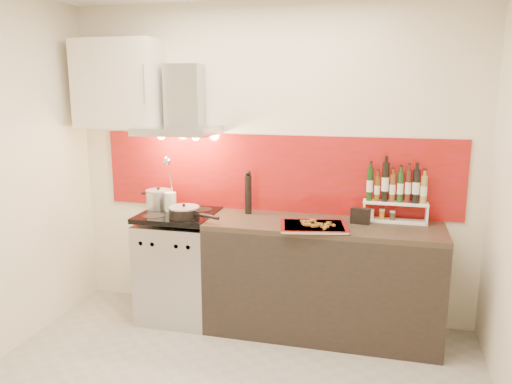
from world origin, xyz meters
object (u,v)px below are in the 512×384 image
(saute_pan, at_px, (185,212))
(counter, at_px, (322,278))
(range_stove, at_px, (180,266))
(pepper_mill, at_px, (248,193))
(baking_tray, at_px, (314,226))
(stock_pot, at_px, (159,199))

(saute_pan, bearing_deg, counter, 7.16)
(range_stove, xyz_separation_m, pepper_mill, (0.56, 0.15, 0.63))
(saute_pan, height_order, pepper_mill, pepper_mill)
(saute_pan, distance_m, pepper_mill, 0.54)
(counter, relative_size, baking_tray, 3.24)
(range_stove, bearing_deg, baking_tray, -7.34)
(stock_pot, xyz_separation_m, pepper_mill, (0.78, 0.04, 0.08))
(stock_pot, bearing_deg, pepper_mill, 3.21)
(stock_pot, relative_size, saute_pan, 0.47)
(pepper_mill, height_order, baking_tray, pepper_mill)
(stock_pot, bearing_deg, range_stove, -26.02)
(range_stove, bearing_deg, saute_pan, -48.97)
(pepper_mill, bearing_deg, saute_pan, -147.48)
(counter, height_order, saute_pan, saute_pan)
(pepper_mill, bearing_deg, baking_tray, -27.02)
(counter, height_order, baking_tray, baking_tray)
(baking_tray, bearing_deg, counter, 69.80)
(stock_pot, distance_m, baking_tray, 1.39)
(pepper_mill, bearing_deg, stock_pot, -176.79)
(counter, bearing_deg, baking_tray, -110.20)
(range_stove, xyz_separation_m, stock_pot, (-0.22, 0.11, 0.55))
(pepper_mill, relative_size, baking_tray, 0.65)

